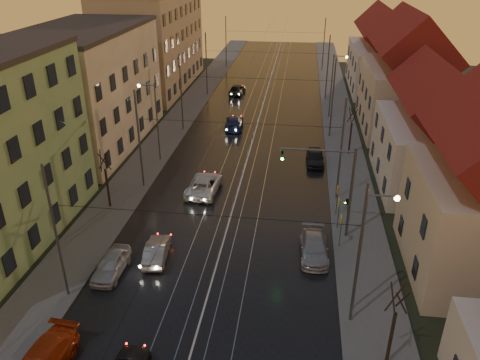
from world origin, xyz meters
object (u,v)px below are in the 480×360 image
at_px(parked_left_3, 111,264).
at_px(driving_car_2, 204,184).
at_px(driving_car_4, 237,89).
at_px(parked_right_1, 314,247).
at_px(traffic_light_mast, 338,181).
at_px(street_lamp_1, 367,242).
at_px(parked_right_2, 315,158).
at_px(street_lamp_3, 334,80).
at_px(driving_car_3, 234,122).
at_px(street_lamp_2, 154,114).
at_px(driving_car_1, 157,250).

bearing_deg(parked_left_3, driving_car_2, 73.38).
xyz_separation_m(driving_car_4, parked_right_1, (10.86, -39.73, -0.10)).
xyz_separation_m(traffic_light_mast, driving_car_2, (-10.95, 5.75, -3.85)).
bearing_deg(street_lamp_1, driving_car_2, 131.28).
height_order(driving_car_2, parked_right_1, driving_car_2).
xyz_separation_m(parked_right_1, parked_right_2, (0.28, 15.76, 0.04)).
bearing_deg(street_lamp_1, traffic_light_mast, 97.91).
xyz_separation_m(street_lamp_3, parked_right_2, (-2.25, -14.93, -4.17)).
bearing_deg(driving_car_4, driving_car_2, 98.48).
distance_m(traffic_light_mast, driving_car_3, 25.20).
height_order(street_lamp_1, driving_car_3, street_lamp_1).
distance_m(street_lamp_2, driving_car_2, 9.70).
relative_size(street_lamp_1, street_lamp_3, 1.00).
height_order(street_lamp_2, driving_car_4, street_lamp_2).
bearing_deg(driving_car_3, street_lamp_3, -159.64).
relative_size(street_lamp_1, street_lamp_2, 1.00).
relative_size(driving_car_3, parked_left_3, 1.24).
xyz_separation_m(driving_car_3, parked_right_2, (9.51, -9.44, -0.02)).
bearing_deg(street_lamp_3, parked_right_1, -94.72).
height_order(street_lamp_3, parked_left_3, street_lamp_3).
bearing_deg(parked_right_1, driving_car_3, 107.58).
relative_size(street_lamp_3, driving_car_4, 1.76).
bearing_deg(street_lamp_3, street_lamp_1, -90.00).
bearing_deg(driving_car_3, parked_left_3, 77.29).
bearing_deg(parked_right_1, driving_car_2, 135.95).
relative_size(driving_car_2, driving_car_3, 1.07).
xyz_separation_m(street_lamp_2, parked_right_2, (15.95, 1.07, -4.17)).
height_order(street_lamp_1, parked_right_1, street_lamp_1).
distance_m(street_lamp_3, parked_left_3, 38.15).
bearing_deg(street_lamp_1, driving_car_3, 111.09).
height_order(driving_car_3, driving_car_4, driving_car_4).
distance_m(driving_car_1, driving_car_4, 41.51).
bearing_deg(parked_right_2, street_lamp_1, -86.05).
height_order(street_lamp_1, street_lamp_2, same).
relative_size(street_lamp_1, driving_car_1, 2.00).
relative_size(driving_car_1, driving_car_3, 0.79).
height_order(parked_right_1, parked_right_2, parked_right_2).
height_order(street_lamp_3, traffic_light_mast, street_lamp_3).
distance_m(driving_car_4, parked_left_3, 43.55).
height_order(street_lamp_3, driving_car_2, street_lamp_3).
height_order(street_lamp_3, parked_right_2, street_lamp_3).
xyz_separation_m(street_lamp_1, driving_car_4, (-13.39, 45.03, -4.11)).
distance_m(street_lamp_1, driving_car_1, 14.43).
height_order(driving_car_4, parked_right_2, driving_car_4).
distance_m(street_lamp_3, parked_right_2, 15.67).
bearing_deg(traffic_light_mast, parked_right_2, 95.00).
distance_m(driving_car_2, parked_right_1, 12.73).
bearing_deg(parked_left_3, traffic_light_mast, 24.26).
height_order(street_lamp_1, parked_left_3, street_lamp_1).
relative_size(street_lamp_2, traffic_light_mast, 1.11).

